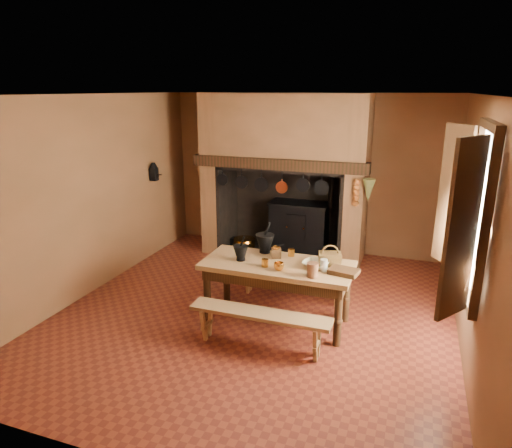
# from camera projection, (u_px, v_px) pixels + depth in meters

# --- Properties ---
(floor) EXTENTS (5.50, 5.50, 0.00)m
(floor) POSITION_uv_depth(u_px,v_px,m) (256.00, 312.00, 6.09)
(floor) COLOR maroon
(floor) RESTS_ON ground
(ceiling) EXTENTS (5.50, 5.50, 0.00)m
(ceiling) POSITION_uv_depth(u_px,v_px,m) (256.00, 95.00, 5.29)
(ceiling) COLOR silver
(ceiling) RESTS_ON back_wall
(back_wall) EXTENTS (5.00, 0.02, 2.80)m
(back_wall) POSITION_uv_depth(u_px,v_px,m) (307.00, 174.00, 8.17)
(back_wall) COLOR brown
(back_wall) RESTS_ON floor
(wall_left) EXTENTS (0.02, 5.50, 2.80)m
(wall_left) POSITION_uv_depth(u_px,v_px,m) (91.00, 196.00, 6.49)
(wall_left) COLOR brown
(wall_left) RESTS_ON floor
(wall_right) EXTENTS (0.02, 5.50, 2.80)m
(wall_right) POSITION_uv_depth(u_px,v_px,m) (476.00, 231.00, 4.89)
(wall_right) COLOR brown
(wall_right) RESTS_ON floor
(wall_front) EXTENTS (5.00, 0.02, 2.80)m
(wall_front) POSITION_uv_depth(u_px,v_px,m) (127.00, 306.00, 3.20)
(wall_front) COLOR brown
(wall_front) RESTS_ON floor
(chimney_breast) EXTENTS (2.95, 0.96, 2.80)m
(chimney_breast) POSITION_uv_depth(u_px,v_px,m) (285.00, 153.00, 7.75)
(chimney_breast) COLOR brown
(chimney_breast) RESTS_ON floor
(iron_range) EXTENTS (1.12, 0.55, 1.60)m
(iron_range) POSITION_uv_depth(u_px,v_px,m) (299.00, 227.00, 8.18)
(iron_range) COLOR black
(iron_range) RESTS_ON floor
(hearth_pans) EXTENTS (0.51, 0.62, 0.20)m
(hearth_pans) POSITION_uv_depth(u_px,v_px,m) (243.00, 245.00, 8.40)
(hearth_pans) COLOR orange
(hearth_pans) RESTS_ON floor
(hanging_pans) EXTENTS (1.92, 0.29, 0.27)m
(hanging_pans) POSITION_uv_depth(u_px,v_px,m) (274.00, 185.00, 7.44)
(hanging_pans) COLOR black
(hanging_pans) RESTS_ON chimney_breast
(onion_string) EXTENTS (0.12, 0.10, 0.46)m
(onion_string) POSITION_uv_depth(u_px,v_px,m) (356.00, 193.00, 7.01)
(onion_string) COLOR #A04B1D
(onion_string) RESTS_ON chimney_breast
(herb_bunch) EXTENTS (0.20, 0.20, 0.35)m
(herb_bunch) POSITION_uv_depth(u_px,v_px,m) (368.00, 190.00, 6.94)
(herb_bunch) COLOR brown
(herb_bunch) RESTS_ON chimney_breast
(window) EXTENTS (0.39, 1.75, 1.76)m
(window) POSITION_uv_depth(u_px,v_px,m) (467.00, 212.00, 4.49)
(window) COLOR white
(window) RESTS_ON wall_right
(wall_coffee_mill) EXTENTS (0.23, 0.16, 0.31)m
(wall_coffee_mill) POSITION_uv_depth(u_px,v_px,m) (154.00, 170.00, 7.83)
(wall_coffee_mill) COLOR black
(wall_coffee_mill) RESTS_ON wall_left
(work_table) EXTENTS (1.85, 0.82, 0.80)m
(work_table) POSITION_uv_depth(u_px,v_px,m) (277.00, 272.00, 5.66)
(work_table) COLOR #A2744A
(work_table) RESTS_ON floor
(bench_front) EXTENTS (1.63, 0.28, 0.46)m
(bench_front) POSITION_uv_depth(u_px,v_px,m) (260.00, 321.00, 5.15)
(bench_front) COLOR #A2744A
(bench_front) RESTS_ON floor
(bench_back) EXTENTS (1.58, 0.28, 0.44)m
(bench_back) POSITION_uv_depth(u_px,v_px,m) (292.00, 277.00, 6.40)
(bench_back) COLOR #A2744A
(bench_back) RESTS_ON floor
(mortar_large) EXTENTS (0.24, 0.24, 0.42)m
(mortar_large) POSITION_uv_depth(u_px,v_px,m) (265.00, 242.00, 5.95)
(mortar_large) COLOR black
(mortar_large) RESTS_ON work_table
(mortar_small) EXTENTS (0.19, 0.19, 0.32)m
(mortar_small) POSITION_uv_depth(u_px,v_px,m) (241.00, 252.00, 5.68)
(mortar_small) COLOR black
(mortar_small) RESTS_ON work_table
(coffee_grinder) EXTENTS (0.18, 0.16, 0.19)m
(coffee_grinder) POSITION_uv_depth(u_px,v_px,m) (276.00, 252.00, 5.78)
(coffee_grinder) COLOR #3D2513
(coffee_grinder) RESTS_ON work_table
(brass_mug_a) EXTENTS (0.09, 0.09, 0.10)m
(brass_mug_a) POSITION_uv_depth(u_px,v_px,m) (265.00, 263.00, 5.50)
(brass_mug_a) COLOR orange
(brass_mug_a) RESTS_ON work_table
(brass_mug_b) EXTENTS (0.09, 0.09, 0.10)m
(brass_mug_b) POSITION_uv_depth(u_px,v_px,m) (291.00, 252.00, 5.84)
(brass_mug_b) COLOR orange
(brass_mug_b) RESTS_ON work_table
(mixing_bowl) EXTENTS (0.36, 0.36, 0.08)m
(mixing_bowl) POSITION_uv_depth(u_px,v_px,m) (316.00, 264.00, 5.47)
(mixing_bowl) COLOR #C1BF95
(mixing_bowl) RESTS_ON work_table
(stoneware_crock) EXTENTS (0.16, 0.16, 0.17)m
(stoneware_crock) POSITION_uv_depth(u_px,v_px,m) (312.00, 270.00, 5.19)
(stoneware_crock) COLOR brown
(stoneware_crock) RESTS_ON work_table
(glass_jar) EXTENTS (0.09, 0.09, 0.15)m
(glass_jar) POSITION_uv_depth(u_px,v_px,m) (324.00, 265.00, 5.35)
(glass_jar) COLOR beige
(glass_jar) RESTS_ON work_table
(wicker_basket) EXTENTS (0.31, 0.26, 0.26)m
(wicker_basket) POSITION_uv_depth(u_px,v_px,m) (330.00, 258.00, 5.55)
(wicker_basket) COLOR #4B3416
(wicker_basket) RESTS_ON work_table
(wooden_tray) EXTENTS (0.37, 0.29, 0.06)m
(wooden_tray) POSITION_uv_depth(u_px,v_px,m) (344.00, 271.00, 5.29)
(wooden_tray) COLOR #3D2513
(wooden_tray) RESTS_ON work_table
(brass_cup) EXTENTS (0.14, 0.14, 0.10)m
(brass_cup) POSITION_uv_depth(u_px,v_px,m) (279.00, 266.00, 5.39)
(brass_cup) COLOR orange
(brass_cup) RESTS_ON work_table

